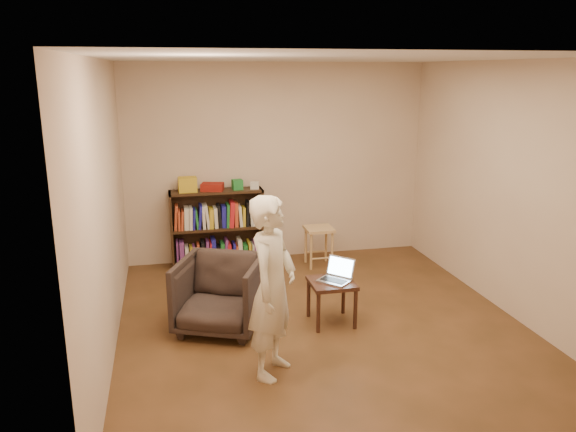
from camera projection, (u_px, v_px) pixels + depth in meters
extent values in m
plane|color=#402B14|center=(322.00, 325.00, 5.67)|extent=(4.50, 4.50, 0.00)
plane|color=silver|center=(326.00, 58.00, 5.01)|extent=(4.50, 4.50, 0.00)
plane|color=beige|center=(277.00, 163.00, 7.46)|extent=(4.00, 0.00, 4.00)
plane|color=beige|center=(105.00, 211.00, 4.92)|extent=(0.00, 4.50, 4.50)
plane|color=beige|center=(511.00, 190.00, 5.76)|extent=(0.00, 4.50, 4.50)
cube|color=black|center=(172.00, 230.00, 7.20)|extent=(0.03, 0.30, 1.00)
cube|color=black|center=(261.00, 225.00, 7.45)|extent=(0.03, 0.30, 1.00)
cube|color=black|center=(216.00, 225.00, 7.46)|extent=(1.20, 0.02, 1.00)
cube|color=black|center=(218.00, 263.00, 7.45)|extent=(1.20, 0.30, 0.03)
cube|color=black|center=(217.00, 228.00, 7.33)|extent=(1.14, 0.30, 0.03)
cube|color=black|center=(216.00, 191.00, 7.20)|extent=(1.20, 0.30, 0.03)
cube|color=gold|center=(188.00, 185.00, 7.09)|extent=(0.24, 0.18, 0.19)
cube|color=maroon|center=(212.00, 187.00, 7.18)|extent=(0.32, 0.27, 0.09)
cube|color=#20782F|center=(237.00, 185.00, 7.24)|extent=(0.14, 0.14, 0.13)
cube|color=silver|center=(255.00, 185.00, 7.29)|extent=(0.13, 0.13, 0.09)
cube|color=tan|center=(319.00, 229.00, 7.28)|extent=(0.36, 0.36, 0.04)
cylinder|color=tan|center=(311.00, 252.00, 7.19)|extent=(0.03, 0.03, 0.48)
cylinder|color=tan|center=(332.00, 250.00, 7.24)|extent=(0.03, 0.03, 0.48)
cylinder|color=tan|center=(306.00, 245.00, 7.45)|extent=(0.03, 0.03, 0.48)
cylinder|color=tan|center=(326.00, 244.00, 7.51)|extent=(0.03, 0.03, 0.48)
imported|color=#312721|center=(220.00, 294.00, 5.51)|extent=(1.03, 1.04, 0.73)
cube|color=black|center=(332.00, 283.00, 5.62)|extent=(0.44, 0.44, 0.04)
cylinder|color=black|center=(318.00, 313.00, 5.46)|extent=(0.04, 0.04, 0.41)
cylinder|color=black|center=(355.00, 310.00, 5.54)|extent=(0.04, 0.04, 0.41)
cylinder|color=black|center=(309.00, 298.00, 5.82)|extent=(0.04, 0.04, 0.41)
cylinder|color=black|center=(343.00, 295.00, 5.90)|extent=(0.04, 0.04, 0.41)
cube|color=#AFAFB4|center=(334.00, 281.00, 5.60)|extent=(0.36, 0.36, 0.02)
cube|color=black|center=(334.00, 280.00, 5.60)|extent=(0.26, 0.27, 0.00)
cube|color=#AFAFB4|center=(341.00, 267.00, 5.69)|extent=(0.26, 0.27, 0.21)
cube|color=#B6E1FF|center=(341.00, 267.00, 5.69)|extent=(0.22, 0.23, 0.17)
imported|color=beige|center=(273.00, 287.00, 4.60)|extent=(0.62, 0.67, 1.55)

